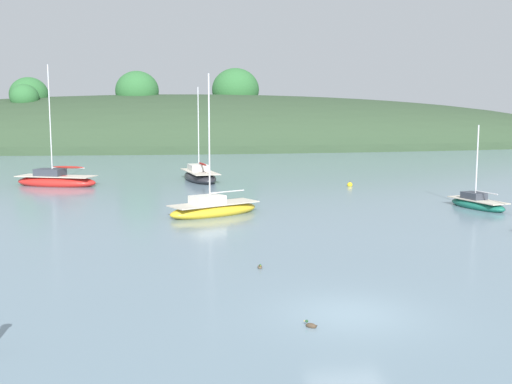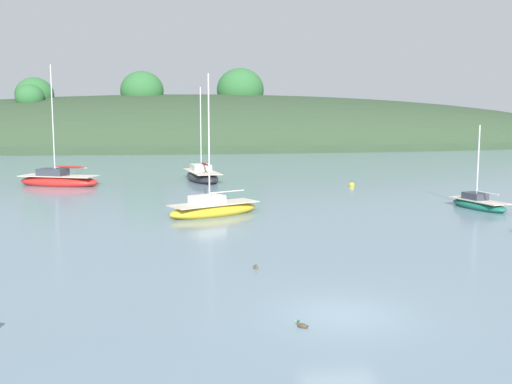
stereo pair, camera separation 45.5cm
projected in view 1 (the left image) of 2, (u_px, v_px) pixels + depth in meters
ground_plane at (350, 314)px, 19.07m from camera, size 400.00×400.00×0.00m
far_shoreline_hill at (197, 147)px, 106.33m from camera, size 150.00×36.00×22.78m
sailboat_red_portside at (477, 203)px, 39.76m from camera, size 2.62×4.81×5.53m
sailboat_teal_outer at (200, 176)px, 55.36m from camera, size 3.60×7.45×8.64m
sailboat_black_sloop at (213, 209)px, 37.08m from camera, size 6.24×4.60×8.66m
sailboat_orange_cutter at (56, 181)px, 51.60m from camera, size 7.50×4.77×10.32m
mooring_buoy_channel at (350, 185)px, 51.30m from camera, size 0.44×0.44×0.54m
duck_trailing at (260, 267)px, 24.57m from camera, size 0.19×0.42×0.24m
duck_lone_left at (311, 325)px, 17.86m from camera, size 0.37×0.36×0.24m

